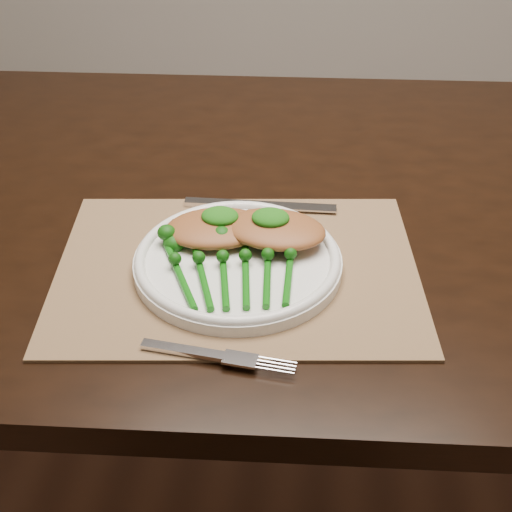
# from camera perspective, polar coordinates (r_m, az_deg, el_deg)

# --- Properties ---
(floor) EXTENTS (4.00, 4.00, 0.00)m
(floor) POSITION_cam_1_polar(r_m,az_deg,el_deg) (1.64, 2.49, -15.77)
(floor) COLOR brown
(floor) RESTS_ON ground
(dining_table) EXTENTS (1.64, 0.98, 0.75)m
(dining_table) POSITION_cam_1_polar(r_m,az_deg,el_deg) (1.28, 4.03, -9.56)
(dining_table) COLOR black
(dining_table) RESTS_ON ground
(placemat) EXTENTS (0.48, 0.38, 0.00)m
(placemat) POSITION_cam_1_polar(r_m,az_deg,el_deg) (0.89, -1.51, -1.03)
(placemat) COLOR brown
(placemat) RESTS_ON dining_table
(dinner_plate) EXTENTS (0.26, 0.26, 0.02)m
(dinner_plate) POSITION_cam_1_polar(r_m,az_deg,el_deg) (0.88, -1.47, -0.34)
(dinner_plate) COLOR white
(dinner_plate) RESTS_ON placemat
(knife) EXTENTS (0.21, 0.02, 0.01)m
(knife) POSITION_cam_1_polar(r_m,az_deg,el_deg) (1.01, -0.86, 4.14)
(knife) COLOR silver
(knife) RESTS_ON placemat
(fork) EXTENTS (0.17, 0.04, 0.01)m
(fork) POSITION_cam_1_polar(r_m,az_deg,el_deg) (0.76, -2.29, -8.11)
(fork) COLOR silver
(fork) RESTS_ON placemat
(chicken_fillet_left) EXTENTS (0.15, 0.12, 0.03)m
(chicken_fillet_left) POSITION_cam_1_polar(r_m,az_deg,el_deg) (0.91, -3.18, 2.24)
(chicken_fillet_left) COLOR #97572C
(chicken_fillet_left) RESTS_ON dinner_plate
(chicken_fillet_right) EXTENTS (0.14, 0.11, 0.03)m
(chicken_fillet_right) POSITION_cam_1_polar(r_m,az_deg,el_deg) (0.90, 1.53, 2.16)
(chicken_fillet_right) COLOR #97572C
(chicken_fillet_right) RESTS_ON dinner_plate
(pesto_dollop_left) EXTENTS (0.05, 0.04, 0.02)m
(pesto_dollop_left) POSITION_cam_1_polar(r_m,az_deg,el_deg) (0.91, -2.91, 3.20)
(pesto_dollop_left) COLOR #104C0A
(pesto_dollop_left) RESTS_ON chicken_fillet_left
(pesto_dollop_right) EXTENTS (0.05, 0.04, 0.02)m
(pesto_dollop_right) POSITION_cam_1_polar(r_m,az_deg,el_deg) (0.90, 1.17, 3.08)
(pesto_dollop_right) COLOR #104C0A
(pesto_dollop_right) RESTS_ON chicken_fillet_right
(broccolini_bundle) EXTENTS (0.18, 0.20, 0.04)m
(broccolini_bundle) POSITION_cam_1_polar(r_m,az_deg,el_deg) (0.85, -1.72, -1.28)
(broccolini_bundle) COLOR #0D560B
(broccolini_bundle) RESTS_ON dinner_plate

